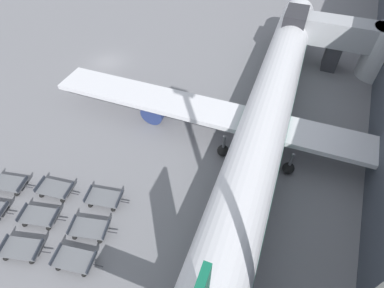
% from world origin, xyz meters
% --- Properties ---
extents(ground_plane, '(500.00, 500.00, 0.00)m').
position_xyz_m(ground_plane, '(0.00, 0.00, 0.00)').
color(ground_plane, gray).
extents(jet_bridge, '(13.60, 4.97, 5.97)m').
position_xyz_m(jet_bridge, '(26.48, 10.50, 3.51)').
color(jet_bridge, '#B2B5BA').
rests_on(jet_bridge, ground_plane).
extents(airplane, '(40.34, 44.49, 11.20)m').
position_xyz_m(airplane, '(20.92, -4.62, 3.08)').
color(airplane, white).
rests_on(airplane, ground_plane).
extents(baggage_dolly_row_near_col_c, '(3.40, 2.19, 0.92)m').
position_xyz_m(baggage_dolly_row_near_col_c, '(9.16, -22.25, 0.47)').
color(baggage_dolly_row_near_col_c, slate).
rests_on(baggage_dolly_row_near_col_c, ground_plane).
extents(baggage_dolly_row_near_col_d, '(3.41, 2.00, 0.92)m').
position_xyz_m(baggage_dolly_row_near_col_d, '(12.88, -21.37, 0.47)').
color(baggage_dolly_row_near_col_d, slate).
rests_on(baggage_dolly_row_near_col_d, ground_plane).
extents(baggage_dolly_row_mid_a_col_c, '(3.41, 2.14, 0.92)m').
position_xyz_m(baggage_dolly_row_mid_a_col_c, '(8.44, -19.89, 0.47)').
color(baggage_dolly_row_mid_a_col_c, slate).
rests_on(baggage_dolly_row_mid_a_col_c, ground_plane).
extents(baggage_dolly_row_mid_a_col_d, '(3.41, 2.15, 0.92)m').
position_xyz_m(baggage_dolly_row_mid_a_col_d, '(12.39, -19.15, 0.47)').
color(baggage_dolly_row_mid_a_col_d, slate).
rests_on(baggage_dolly_row_mid_a_col_d, ground_plane).
extents(baggage_dolly_row_mid_b_col_b, '(3.41, 2.09, 0.92)m').
position_xyz_m(baggage_dolly_row_mid_b_col_b, '(4.09, -18.68, 0.47)').
color(baggage_dolly_row_mid_b_col_b, slate).
rests_on(baggage_dolly_row_mid_b_col_b, ground_plane).
extents(baggage_dolly_row_mid_b_col_c, '(3.41, 1.94, 0.92)m').
position_xyz_m(baggage_dolly_row_mid_b_col_c, '(7.79, -17.54, 0.47)').
color(baggage_dolly_row_mid_b_col_c, slate).
rests_on(baggage_dolly_row_mid_b_col_c, ground_plane).
extents(baggage_dolly_row_mid_b_col_d, '(3.41, 2.05, 0.92)m').
position_xyz_m(baggage_dolly_row_mid_b_col_d, '(11.80, -16.63, 0.47)').
color(baggage_dolly_row_mid_b_col_d, slate).
rests_on(baggage_dolly_row_mid_b_col_d, ground_plane).
extents(stand_guidance_stripe, '(3.07, 38.36, 0.01)m').
position_xyz_m(stand_guidance_stripe, '(22.39, -14.08, 0.00)').
color(stand_guidance_stripe, white).
rests_on(stand_guidance_stripe, ground_plane).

